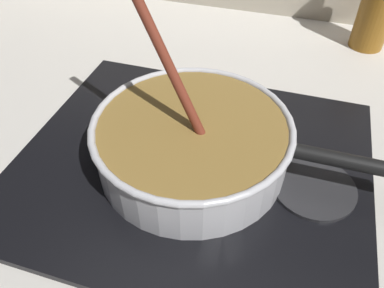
% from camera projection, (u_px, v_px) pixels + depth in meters
% --- Properties ---
extents(ground, '(2.40, 1.60, 0.04)m').
position_uv_depth(ground, '(102.00, 250.00, 0.53)').
color(ground, beige).
extents(hob_plate, '(0.56, 0.48, 0.01)m').
position_uv_depth(hob_plate, '(192.00, 164.00, 0.62)').
color(hob_plate, black).
rests_on(hob_plate, ground).
extents(burner_ring, '(0.18, 0.18, 0.01)m').
position_uv_depth(burner_ring, '(192.00, 160.00, 0.61)').
color(burner_ring, '#592D0C').
rests_on(burner_ring, hob_plate).
extents(spare_burner, '(0.13, 0.13, 0.01)m').
position_uv_depth(spare_burner, '(314.00, 187.00, 0.57)').
color(spare_burner, '#262628').
rests_on(spare_burner, hob_plate).
extents(cooking_pan, '(0.47, 0.31, 0.32)m').
position_uv_depth(cooking_pan, '(193.00, 142.00, 0.58)').
color(cooking_pan, silver).
rests_on(cooking_pan, hob_plate).
extents(oil_bottle, '(0.08, 0.08, 0.25)m').
position_uv_depth(oil_bottle, '(379.00, 3.00, 0.84)').
color(oil_bottle, '#8C5919').
rests_on(oil_bottle, ground).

